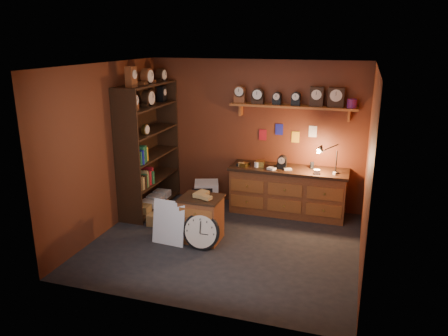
% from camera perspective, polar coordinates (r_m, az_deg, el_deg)
% --- Properties ---
extents(floor, '(4.00, 4.00, 0.00)m').
position_cam_1_polar(floor, '(6.90, 0.20, -9.70)').
color(floor, black).
rests_on(floor, ground).
extents(room_shell, '(4.02, 3.62, 2.71)m').
position_cam_1_polar(room_shell, '(6.41, 0.89, 4.58)').
color(room_shell, '#5E2A16').
rests_on(room_shell, ground).
extents(shelving_unit, '(0.47, 1.60, 2.58)m').
position_cam_1_polar(shelving_unit, '(7.99, -10.02, 3.33)').
color(shelving_unit, black).
rests_on(shelving_unit, ground).
extents(workbench, '(2.08, 0.66, 1.36)m').
position_cam_1_polar(workbench, '(7.90, 8.33, -2.66)').
color(workbench, brown).
rests_on(workbench, ground).
extents(low_cabinet, '(0.63, 0.54, 0.80)m').
position_cam_1_polar(low_cabinet, '(6.83, -2.98, -6.39)').
color(low_cabinet, brown).
rests_on(low_cabinet, ground).
extents(big_round_clock, '(0.57, 0.18, 0.57)m').
position_cam_1_polar(big_round_clock, '(6.61, -3.00, -8.27)').
color(big_round_clock, black).
rests_on(big_round_clock, ground).
extents(white_panel, '(0.54, 0.19, 0.70)m').
position_cam_1_polar(white_panel, '(6.93, -7.15, -9.69)').
color(white_panel, silver).
rests_on(white_panel, ground).
extents(mini_fridge, '(0.56, 0.58, 0.46)m').
position_cam_1_polar(mini_fridge, '(8.26, -2.30, -3.39)').
color(mini_fridge, silver).
rests_on(mini_fridge, ground).
extents(floor_box_a, '(0.30, 0.29, 0.14)m').
position_cam_1_polar(floor_box_a, '(7.78, -6.86, -6.07)').
color(floor_box_a, '#9C7744').
rests_on(floor_box_a, ground).
extents(floor_box_b, '(0.19, 0.22, 0.11)m').
position_cam_1_polar(floor_box_b, '(7.49, -7.28, -7.14)').
color(floor_box_b, white).
rests_on(floor_box_b, ground).
extents(floor_box_c, '(0.27, 0.23, 0.19)m').
position_cam_1_polar(floor_box_c, '(7.55, -8.92, -6.68)').
color(floor_box_c, '#9C7744').
rests_on(floor_box_c, ground).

